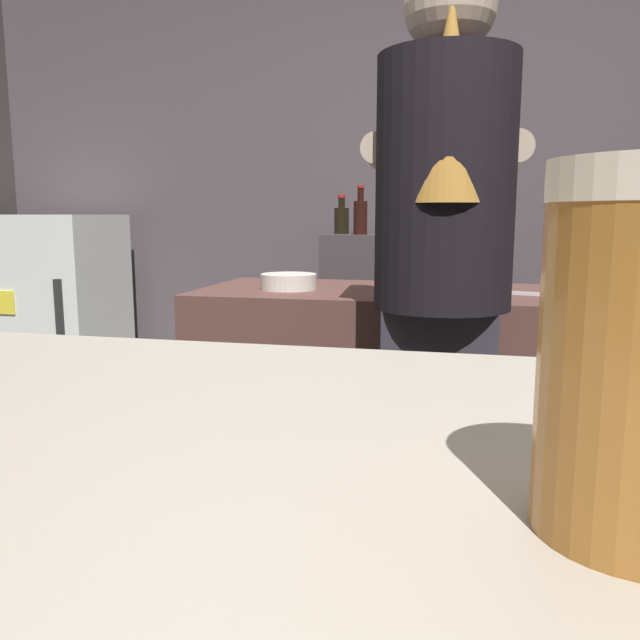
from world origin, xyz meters
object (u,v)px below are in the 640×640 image
object	(u,v)px
bottle_hot_sauce	(360,216)
bottle_vinegar	(470,216)
bartender	(442,273)
mini_fridge	(57,322)
bottle_soy	(342,219)
bottle_olive_oil	(438,218)
mixing_bowl	(289,282)
chefs_knife	(541,294)

from	to	relation	value
bottle_hot_sauce	bottle_vinegar	distance (m)	0.53
bartender	mini_fridge	bearing A→B (deg)	51.25
bottle_hot_sauce	bottle_soy	world-z (taller)	bottle_hot_sauce
bottle_hot_sauce	bottle_olive_oil	bearing A→B (deg)	9.03
mixing_bowl	mini_fridge	bearing A→B (deg)	146.96
mini_fridge	chefs_knife	world-z (taller)	mini_fridge
chefs_knife	bottle_hot_sauce	size ratio (longest dim) A/B	1.00
bottle_olive_oil	bottle_vinegar	xyz separation A→B (m)	(0.15, -0.04, 0.01)
bartender	bottle_vinegar	distance (m)	1.59
bottle_soy	bottle_vinegar	world-z (taller)	bottle_vinegar
bottle_olive_oil	bottle_vinegar	world-z (taller)	bottle_vinegar
bartender	bottle_vinegar	size ratio (longest dim) A/B	7.51
bottle_hot_sauce	bottle_vinegar	size ratio (longest dim) A/B	1.02
mini_fridge	bottle_olive_oil	distance (m)	2.13
mixing_bowl	bottle_vinegar	xyz separation A→B (m)	(0.57, 1.19, 0.21)
bartender	mixing_bowl	size ratio (longest dim) A/B	9.55
bartender	bottle_soy	size ratio (longest dim) A/B	8.94
mixing_bowl	chefs_knife	world-z (taller)	mixing_bowl
mixing_bowl	bottle_soy	size ratio (longest dim) A/B	0.94
mini_fridge	bottle_soy	bearing A→B (deg)	7.48
chefs_knife	bottle_soy	size ratio (longest dim) A/B	1.22
bartender	bottle_olive_oil	bearing A→B (deg)	-1.25
bartender	bottle_hot_sauce	world-z (taller)	bartender
mixing_bowl	bottle_soy	distance (m)	1.28
bartender	bottle_soy	world-z (taller)	bartender
mini_fridge	chefs_knife	size ratio (longest dim) A/B	4.87
mixing_bowl	bottle_vinegar	distance (m)	1.33
bottle_olive_oil	bottle_soy	bearing A→B (deg)	175.29
bartender	bottle_hot_sauce	xyz separation A→B (m)	(-0.47, 1.56, 0.14)
bartender	bottle_hot_sauce	distance (m)	1.64
bottle_vinegar	mixing_bowl	bearing A→B (deg)	-115.79
chefs_knife	bartender	bearing A→B (deg)	-109.70
bottle_hot_sauce	bottle_olive_oil	size ratio (longest dim) A/B	1.13
bottle_olive_oil	bottle_hot_sauce	bearing A→B (deg)	-170.97
bottle_vinegar	chefs_knife	bearing A→B (deg)	-79.49
bottle_hot_sauce	mixing_bowl	bearing A→B (deg)	-92.15
mixing_bowl	bottle_hot_sauce	distance (m)	1.18
bottle_olive_oil	bottle_vinegar	size ratio (longest dim) A/B	0.90
bottle_soy	bottle_vinegar	bearing A→B (deg)	-6.93
bottle_olive_oil	chefs_knife	bearing A→B (deg)	-73.03
bartender	chefs_knife	bearing A→B (deg)	-39.08
mixing_bowl	bottle_vinegar	world-z (taller)	bottle_vinegar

